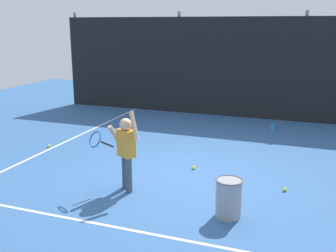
{
  "coord_description": "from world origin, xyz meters",
  "views": [
    {
      "loc": [
        2.08,
        -6.4,
        2.65
      ],
      "look_at": [
        -0.32,
        0.13,
        0.85
      ],
      "focal_mm": 42.55,
      "sensor_mm": 36.0,
      "label": 1
    }
  ],
  "objects": [
    {
      "name": "fence_post_0",
      "position": [
        -5.32,
        5.03,
        1.49
      ],
      "size": [
        0.09,
        0.09,
        2.98
      ],
      "primitive_type": "cylinder",
      "color": "slate",
      "rests_on": "ground"
    },
    {
      "name": "ball_hopper",
      "position": [
        1.11,
        -1.3,
        0.29
      ],
      "size": [
        0.38,
        0.38,
        0.56
      ],
      "color": "gray",
      "rests_on": "ground"
    },
    {
      "name": "fence_post_2",
      "position": [
        1.77,
        5.03,
        1.49
      ],
      "size": [
        0.09,
        0.09,
        2.98
      ],
      "primitive_type": "cylinder",
      "color": "slate",
      "rests_on": "ground"
    },
    {
      "name": "court_line_baseline",
      "position": [
        0.0,
        -2.12,
        0.0
      ],
      "size": [
        9.0,
        0.05,
        0.0
      ],
      "primitive_type": "cube",
      "color": "white",
      "rests_on": "ground"
    },
    {
      "name": "back_fence_windscreen",
      "position": [
        0.0,
        4.97,
        1.42
      ],
      "size": [
        10.94,
        0.08,
        2.83
      ],
      "primitive_type": "cube",
      "color": "black",
      "rests_on": "ground"
    },
    {
      "name": "water_bottle",
      "position": [
        1.21,
        3.64,
        0.11
      ],
      "size": [
        0.07,
        0.07,
        0.22
      ],
      "primitive_type": "cylinder",
      "color": "#268CD8",
      "rests_on": "ground"
    },
    {
      "name": "court_line_sideline",
      "position": [
        -3.17,
        1.0,
        0.0
      ],
      "size": [
        0.05,
        9.0,
        0.0
      ],
      "primitive_type": "cube",
      "color": "white",
      "rests_on": "ground"
    },
    {
      "name": "tennis_ball_2",
      "position": [
        0.12,
        0.34,
        0.03
      ],
      "size": [
        0.07,
        0.07,
        0.07
      ],
      "primitive_type": "sphere",
      "color": "#CCE033",
      "rests_on": "ground"
    },
    {
      "name": "tennis_player",
      "position": [
        -0.65,
        -0.95,
        0.73
      ],
      "size": [
        0.88,
        0.54,
        1.35
      ],
      "rotation": [
        0.0,
        0.0,
        -0.5
      ],
      "color": "#3F4C59",
      "rests_on": "ground"
    },
    {
      "name": "tennis_ball_1",
      "position": [
        1.8,
        -0.11,
        0.03
      ],
      "size": [
        0.07,
        0.07,
        0.07
      ],
      "primitive_type": "sphere",
      "color": "#CCE033",
      "rests_on": "ground"
    },
    {
      "name": "tennis_ball_0",
      "position": [
        -3.27,
        0.55,
        0.03
      ],
      "size": [
        0.07,
        0.07,
        0.07
      ],
      "primitive_type": "sphere",
      "color": "#CCE033",
      "rests_on": "ground"
    },
    {
      "name": "ground_plane",
      "position": [
        0.0,
        0.0,
        0.0
      ],
      "size": [
        20.0,
        20.0,
        0.0
      ],
      "primitive_type": "plane",
      "color": "#335B93"
    },
    {
      "name": "fence_post_1",
      "position": [
        -1.77,
        5.03,
        1.49
      ],
      "size": [
        0.09,
        0.09,
        2.98
      ],
      "primitive_type": "cylinder",
      "color": "slate",
      "rests_on": "ground"
    }
  ]
}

